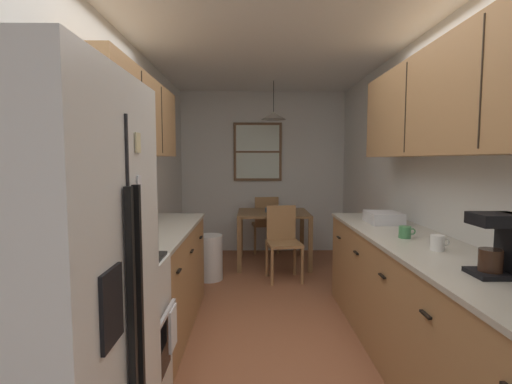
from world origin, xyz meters
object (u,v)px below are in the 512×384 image
object	(u,v)px
stove_range	(101,347)
mug_by_coffeemaker	(438,243)
dining_chair_far	(266,222)
storage_canister	(125,233)
trash_bin	(209,257)
table_serving_bowl	(272,210)
microwave_over_range	(70,127)
refrigerator	(24,338)
dining_chair_near	(283,239)
mug_spare	(405,232)
dish_rack	(383,218)
coffee_maker	(502,243)
dining_table	(273,219)

from	to	relation	value
stove_range	mug_by_coffeemaker	bearing A→B (deg)	10.70
dining_chair_far	storage_canister	size ratio (longest dim) A/B	4.47
trash_bin	table_serving_bowl	size ratio (longest dim) A/B	3.10
storage_canister	microwave_over_range	bearing A→B (deg)	-103.27
refrigerator	dining_chair_near	xyz separation A→B (m)	(1.15, 3.36, -0.38)
storage_canister	mug_spare	bearing A→B (deg)	8.67
dish_rack	refrigerator	bearing A→B (deg)	-132.40
stove_range	coffee_maker	xyz separation A→B (m)	(2.04, -0.15, 0.59)
stove_range	coffee_maker	world-z (taller)	coffee_maker
storage_canister	dish_rack	size ratio (longest dim) A/B	0.59
refrigerator	stove_range	distance (m)	0.84
coffee_maker	dining_chair_near	bearing A→B (deg)	106.79
microwave_over_range	coffee_maker	size ratio (longest dim) A/B	1.95
stove_range	refrigerator	bearing A→B (deg)	-85.95
refrigerator	microwave_over_range	world-z (taller)	microwave_over_range
stove_range	dish_rack	xyz separation A→B (m)	(2.01, 1.41, 0.48)
dining_table	table_serving_bowl	world-z (taller)	table_serving_bowl
coffee_maker	table_serving_bowl	distance (m)	3.56
coffee_maker	table_serving_bowl	bearing A→B (deg)	105.47
dining_table	storage_canister	distance (m)	3.06
microwave_over_range	mug_spare	xyz separation A→B (m)	(2.05, 0.75, -0.70)
stove_range	mug_by_coffeemaker	xyz separation A→B (m)	(1.99, 0.38, 0.48)
dining_table	dish_rack	bearing A→B (deg)	-64.47
dish_rack	dining_table	bearing A→B (deg)	115.53
stove_range	dish_rack	distance (m)	2.50
microwave_over_range	mug_by_coffeemaker	world-z (taller)	microwave_over_range
table_serving_bowl	storage_canister	bearing A→B (deg)	-111.36
mug_by_coffeemaker	table_serving_bowl	world-z (taller)	mug_by_coffeemaker
refrigerator	storage_canister	size ratio (longest dim) A/B	8.73
trash_bin	mug_spare	size ratio (longest dim) A/B	4.49
microwave_over_range	dining_chair_far	distance (m)	4.25
dining_chair_near	table_serving_bowl	world-z (taller)	dining_chair_near
storage_canister	table_serving_bowl	bearing A→B (deg)	68.64
dining_chair_near	mug_by_coffeemaker	world-z (taller)	mug_by_coffeemaker
stove_range	dining_chair_near	size ratio (longest dim) A/B	1.22
refrigerator	dining_chair_far	xyz separation A→B (m)	(0.98, 4.66, -0.38)
dining_table	dish_rack	world-z (taller)	dish_rack
dining_table	trash_bin	xyz separation A→B (m)	(-0.82, -0.69, -0.36)
coffee_maker	mug_by_coffeemaker	size ratio (longest dim) A/B	2.55
dining_chair_far	table_serving_bowl	xyz separation A→B (m)	(0.06, -0.66, 0.27)
stove_range	dining_chair_near	xyz separation A→B (m)	(1.20, 2.63, 0.03)
refrigerator	microwave_over_range	size ratio (longest dim) A/B	2.89
dish_rack	microwave_over_range	bearing A→B (deg)	-146.43
coffee_maker	trash_bin	bearing A→B (deg)	122.46
dining_chair_far	storage_canister	distance (m)	3.66
microwave_over_range	dish_rack	world-z (taller)	microwave_over_range
mug_by_coffeemaker	mug_spare	world-z (taller)	mug_by_coffeemaker
microwave_over_range	storage_canister	bearing A→B (deg)	76.73
dining_chair_far	mug_by_coffeemaker	bearing A→B (deg)	-74.94
coffee_maker	dining_chair_far	bearing A→B (deg)	103.83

